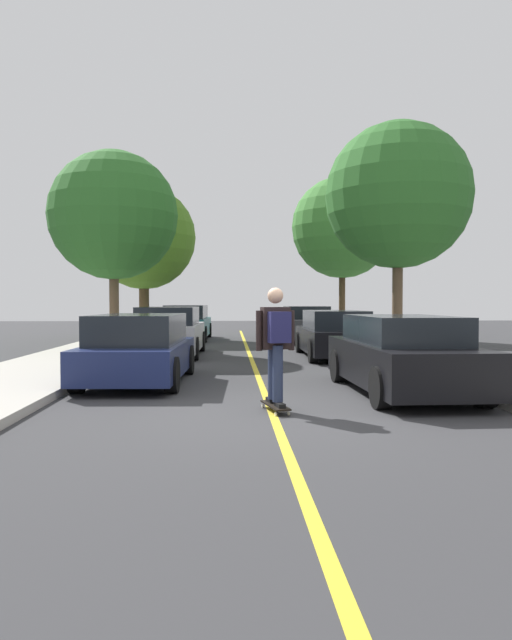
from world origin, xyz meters
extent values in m
plane|color=#353538|center=(0.00, 0.00, 0.00)|extent=(80.00, 80.00, 0.00)
cube|color=gold|center=(0.00, 4.00, 0.00)|extent=(0.12, 39.20, 0.01)
cube|color=navy|center=(-2.39, 3.24, 0.48)|extent=(1.92, 4.11, 0.60)
cube|color=black|center=(-2.39, 3.27, 1.06)|extent=(1.66, 2.77, 0.56)
cylinder|color=black|center=(-1.61, 1.88, 0.32)|extent=(0.24, 0.65, 0.64)
cylinder|color=black|center=(-3.26, 1.94, 0.32)|extent=(0.24, 0.65, 0.64)
cylinder|color=black|center=(-1.52, 4.53, 0.32)|extent=(0.24, 0.65, 0.64)
cylinder|color=black|center=(-3.17, 4.59, 0.32)|extent=(0.24, 0.65, 0.64)
cube|color=#B7B7BC|center=(-2.39, 9.04, 0.55)|extent=(1.90, 4.30, 0.75)
cube|color=black|center=(-2.39, 8.97, 1.18)|extent=(1.66, 2.63, 0.51)
cylinder|color=black|center=(-1.56, 7.59, 0.32)|extent=(0.23, 0.64, 0.64)
cylinder|color=black|center=(-3.27, 7.62, 0.32)|extent=(0.23, 0.64, 0.64)
cylinder|color=black|center=(-1.51, 10.46, 0.32)|extent=(0.23, 0.64, 0.64)
cylinder|color=black|center=(-3.22, 10.49, 0.32)|extent=(0.23, 0.64, 0.64)
cube|color=#196066|center=(-2.39, 16.19, 0.54)|extent=(1.89, 4.73, 0.71)
cube|color=black|center=(-2.39, 16.26, 1.17)|extent=(1.64, 3.21, 0.55)
cylinder|color=black|center=(-1.60, 14.52, 0.32)|extent=(0.23, 0.64, 0.64)
cylinder|color=black|center=(-3.26, 14.56, 0.32)|extent=(0.23, 0.64, 0.64)
cylinder|color=black|center=(-1.52, 17.81, 0.32)|extent=(0.23, 0.64, 0.64)
cylinder|color=black|center=(-3.18, 17.85, 0.32)|extent=(0.23, 0.64, 0.64)
cube|color=black|center=(2.39, 1.71, 0.53)|extent=(1.84, 4.40, 0.70)
cube|color=black|center=(2.39, 1.67, 1.12)|extent=(1.58, 2.66, 0.47)
cylinder|color=black|center=(1.55, 3.16, 0.32)|extent=(0.24, 0.65, 0.64)
cylinder|color=black|center=(3.14, 3.21, 0.32)|extent=(0.24, 0.65, 0.64)
cylinder|color=black|center=(1.64, 0.21, 0.32)|extent=(0.24, 0.65, 0.64)
cylinder|color=black|center=(3.23, 0.26, 0.32)|extent=(0.24, 0.65, 0.64)
cube|color=black|center=(2.39, 8.32, 0.50)|extent=(1.79, 4.60, 0.64)
cube|color=black|center=(2.39, 8.14, 1.08)|extent=(1.56, 2.72, 0.52)
cylinder|color=black|center=(1.60, 9.91, 0.32)|extent=(0.23, 0.64, 0.64)
cylinder|color=black|center=(3.22, 9.90, 0.32)|extent=(0.23, 0.64, 0.64)
cylinder|color=black|center=(1.56, 6.73, 0.32)|extent=(0.23, 0.64, 0.64)
cylinder|color=black|center=(3.18, 6.72, 0.32)|extent=(0.23, 0.64, 0.64)
cube|color=#38383D|center=(2.39, 14.65, 0.55)|extent=(1.80, 4.08, 0.74)
cube|color=black|center=(2.39, 14.46, 1.17)|extent=(1.58, 2.32, 0.49)
cylinder|color=black|center=(1.56, 15.99, 0.32)|extent=(0.22, 0.64, 0.64)
cylinder|color=black|center=(3.23, 15.99, 0.32)|extent=(0.22, 0.64, 0.64)
cylinder|color=black|center=(1.55, 13.32, 0.32)|extent=(0.22, 0.64, 0.64)
cylinder|color=black|center=(3.22, 13.31, 0.32)|extent=(0.22, 0.64, 0.64)
cylinder|color=brown|center=(-4.23, 10.27, 1.53)|extent=(0.30, 0.30, 2.79)
sphere|color=#2D6B28|center=(-4.23, 10.27, 4.29)|extent=(4.02, 4.02, 4.02)
cylinder|color=#4C3823|center=(-4.23, 16.77, 1.65)|extent=(0.42, 0.42, 3.03)
sphere|color=#4C7A23|center=(-4.23, 16.77, 4.31)|extent=(4.39, 4.39, 4.39)
cylinder|color=brown|center=(4.23, 8.33, 1.66)|extent=(0.30, 0.30, 3.04)
sphere|color=#2D6B28|center=(4.23, 8.33, 4.63)|extent=(4.17, 4.17, 4.17)
cylinder|color=#4C3823|center=(4.23, 16.62, 1.85)|extent=(0.27, 0.27, 3.42)
sphere|color=#3D7F33|center=(4.23, 16.62, 4.76)|extent=(4.33, 4.33, 4.33)
cylinder|color=#B2140F|center=(-3.89, 7.17, 0.42)|extent=(0.20, 0.20, 0.55)
sphere|color=#B2140F|center=(-3.89, 7.17, 0.75)|extent=(0.18, 0.18, 0.18)
cube|color=black|center=(0.05, 0.10, 0.09)|extent=(0.39, 0.87, 0.02)
cylinder|color=beige|center=(-0.11, 0.41, 0.03)|extent=(0.04, 0.06, 0.06)
cylinder|color=beige|center=(0.08, 0.45, 0.03)|extent=(0.04, 0.06, 0.06)
cylinder|color=beige|center=(0.03, -0.25, 0.03)|extent=(0.04, 0.06, 0.06)
cylinder|color=beige|center=(0.22, -0.21, 0.03)|extent=(0.04, 0.06, 0.06)
cube|color=#99999E|center=(-0.02, 0.43, 0.07)|extent=(0.11, 0.06, 0.02)
cube|color=#99999E|center=(0.13, -0.23, 0.07)|extent=(0.11, 0.06, 0.02)
cube|color=black|center=(0.01, 0.32, 0.13)|extent=(0.15, 0.28, 0.06)
cube|color=black|center=(0.10, -0.11, 0.13)|extent=(0.15, 0.28, 0.06)
cylinder|color=#283351|center=(0.03, 0.22, 0.57)|extent=(0.18, 0.18, 0.81)
cylinder|color=#283351|center=(0.08, -0.02, 0.57)|extent=(0.18, 0.18, 0.81)
cube|color=black|center=(0.05, 0.10, 1.22)|extent=(0.44, 0.30, 0.61)
sphere|color=tan|center=(0.05, 0.10, 1.68)|extent=(0.23, 0.23, 0.23)
cylinder|color=black|center=(-0.18, 0.05, 1.18)|extent=(0.11, 0.11, 0.58)
cylinder|color=black|center=(0.29, 0.15, 1.18)|extent=(0.11, 0.11, 0.58)
cube|color=#1E1E4C|center=(0.10, -0.09, 1.24)|extent=(0.33, 0.24, 0.44)
camera|label=1|loc=(-0.61, -8.36, 1.60)|focal=32.98mm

